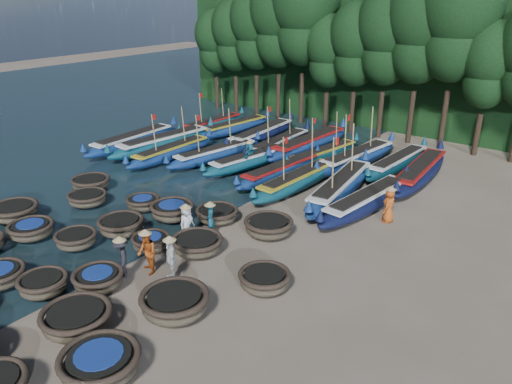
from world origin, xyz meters
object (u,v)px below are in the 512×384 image
Objects in this scene: coracle_8 at (76,318)px; fisherman_6 at (389,204)px; coracle_16 at (121,225)px; long_boat_9 at (213,124)px; long_boat_6 at (298,180)px; coracle_11 at (31,229)px; coracle_13 at (98,279)px; coracle_14 at (175,303)px; long_boat_17 at (420,172)px; long_boat_0 at (133,140)px; long_boat_1 at (164,142)px; coracle_19 at (265,280)px; coracle_12 at (76,239)px; long_boat_8 at (367,201)px; long_boat_4 at (250,160)px; long_boat_15 at (357,158)px; coracle_7 at (43,284)px; coracle_23 at (217,214)px; long_boat_12 at (279,144)px; fisherman_1 at (210,217)px; coracle_21 at (143,203)px; coracle_9 at (100,363)px; fisherman_0 at (186,221)px; long_boat_3 at (216,154)px; coracle_24 at (268,226)px; long_boat_11 at (262,134)px; long_boat_16 at (398,163)px; coracle_17 at (151,242)px; long_boat_10 at (235,127)px; coracle_22 at (172,210)px; long_boat_14 at (324,154)px; fisherman_4 at (171,257)px; long_boat_13 at (309,144)px; long_boat_5 at (281,171)px; coracle_10 at (14,211)px; long_boat_2 at (171,152)px; coracle_15 at (87,198)px; fisherman_5 at (249,155)px; long_boat_7 at (340,187)px; coracle_18 at (197,244)px; fisherman_3 at (121,257)px.

fisherman_6 is at bearing 71.47° from coracle_8.
long_boat_9 reaches higher than coracle_16.
long_boat_6 is at bearing 70.35° from coracle_16.
coracle_11 is 0.31× the size of long_boat_9.
coracle_16 reaches higher than coracle_13.
coracle_14 is 0.29× the size of long_boat_17.
long_boat_1 is at bearing 21.02° from long_boat_0.
fisherman_6 reaches higher than coracle_19.
long_boat_8 is (8.24, 11.12, 0.16)m from coracle_12.
long_boat_1 reaches higher than long_boat_4.
long_boat_15 is at bearing 28.58° from long_boat_1.
coracle_7 is 0.29× the size of long_boat_4.
coracle_23 is 11.33m from long_boat_15.
long_boat_12 is 4.66× the size of fisherman_1.
coracle_13 is at bearing -142.65° from coracle_19.
coracle_9 is at bearing -46.35° from coracle_21.
long_boat_3 is at bearing 32.63° from fisherman_0.
coracle_24 is 3.69m from fisherman_0.
long_boat_4 is at bearing 116.35° from coracle_23.
long_boat_11 is 10.20m from long_boat_16.
long_boat_11 is (-5.25, 20.19, 0.18)m from coracle_7.
coracle_8 is at bearing -22.79° from fisherman_6.
long_boat_1 is at bearing 128.97° from coracle_8.
coracle_19 is at bearing -12.20° from coracle_21.
long_boat_10 is (-8.84, 16.10, 0.15)m from coracle_17.
coracle_22 is at bearing 163.66° from coracle_19.
long_boat_6 is 1.09× the size of long_boat_14.
long_boat_14 is 3.74× the size of fisherman_4.
long_boat_1 is at bearing -141.75° from long_boat_13.
coracle_14 is at bearing -65.01° from long_boat_5.
long_boat_2 is (-0.73, 10.96, 0.06)m from coracle_10.
coracle_8 is at bearing -72.43° from long_boat_11.
coracle_15 is at bearing -158.02° from coracle_23.
coracle_11 is 13.28m from fisherman_5.
coracle_13 is at bearing -78.91° from long_boat_14.
coracle_15 is 11.20m from long_boat_6.
coracle_10 is 0.29× the size of long_boat_7.
long_boat_15 is at bearing 90.55° from coracle_8.
long_boat_7 is (1.39, 15.12, 0.16)m from coracle_8.
coracle_10 is 21.70m from long_boat_17.
coracle_18 is 1.35× the size of coracle_21.
fisherman_4 is at bearing -101.10° from long_boat_8.
long_boat_7 reaches higher than coracle_11.
coracle_11 is 5.89m from fisherman_3.
long_boat_12 reaches higher than long_boat_13.
long_boat_10 is 5.60m from long_boat_12.
fisherman_4 is (2.01, -4.84, 0.55)m from coracle_23.
long_boat_11 is at bearing -122.27° from fisherman_6.
coracle_11 reaches higher than coracle_17.
long_boat_6 is 6.98m from fisherman_1.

